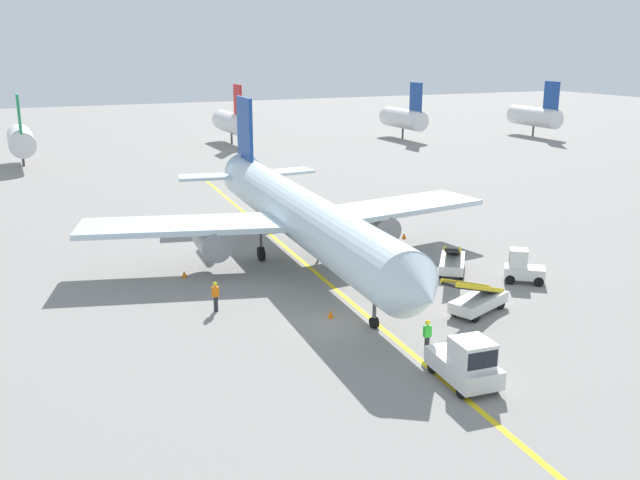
{
  "coord_description": "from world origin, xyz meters",
  "views": [
    {
      "loc": [
        -15.39,
        -31.2,
        14.13
      ],
      "look_at": [
        1.96,
        7.3,
        2.5
      ],
      "focal_mm": 39.78,
      "sensor_mm": 36.0,
      "label": 1
    }
  ],
  "objects_px": {
    "safety_cone_tail_area": "(331,314)",
    "belt_loader_forward_hold": "(452,261)",
    "pushback_tug": "(466,363)",
    "safety_cone_nose_right": "(512,254)",
    "ground_crew_wing_walker": "(427,336)",
    "safety_cone_wingtip_left": "(404,236)",
    "ground_crew_marshaller": "(216,296)",
    "baggage_tug_near_wing": "(522,268)",
    "safety_cone_wingtip_right": "(366,247)",
    "belt_loader_aft_hold": "(477,299)",
    "safety_cone_nose_left": "(184,274)",
    "airliner": "(298,214)"
  },
  "relations": [
    {
      "from": "belt_loader_forward_hold",
      "to": "safety_cone_tail_area",
      "type": "bearing_deg",
      "value": -159.58
    },
    {
      "from": "pushback_tug",
      "to": "safety_cone_nose_left",
      "type": "xyz_separation_m",
      "value": [
        -7.54,
        19.38,
        -0.77
      ]
    },
    {
      "from": "baggage_tug_near_wing",
      "to": "safety_cone_nose_left",
      "type": "xyz_separation_m",
      "value": [
        -18.75,
        9.49,
        -0.71
      ]
    },
    {
      "from": "baggage_tug_near_wing",
      "to": "safety_cone_nose_left",
      "type": "relative_size",
      "value": 6.12
    },
    {
      "from": "pushback_tug",
      "to": "belt_loader_aft_hold",
      "type": "bearing_deg",
      "value": 50.47
    },
    {
      "from": "safety_cone_nose_left",
      "to": "safety_cone_wingtip_left",
      "type": "relative_size",
      "value": 1.0
    },
    {
      "from": "pushback_tug",
      "to": "baggage_tug_near_wing",
      "type": "distance_m",
      "value": 14.95
    },
    {
      "from": "belt_loader_aft_hold",
      "to": "safety_cone_nose_right",
      "type": "bearing_deg",
      "value": 41.85
    },
    {
      "from": "airliner",
      "to": "safety_cone_nose_right",
      "type": "xyz_separation_m",
      "value": [
        13.91,
        -4.82,
        -3.2
      ]
    },
    {
      "from": "belt_loader_forward_hold",
      "to": "belt_loader_aft_hold",
      "type": "height_order",
      "value": "same"
    },
    {
      "from": "safety_cone_nose_left",
      "to": "belt_loader_aft_hold",
      "type": "bearing_deg",
      "value": -43.98
    },
    {
      "from": "airliner",
      "to": "safety_cone_wingtip_right",
      "type": "relative_size",
      "value": 80.3
    },
    {
      "from": "belt_loader_forward_hold",
      "to": "belt_loader_aft_hold",
      "type": "bearing_deg",
      "value": -113.58
    },
    {
      "from": "belt_loader_aft_hold",
      "to": "pushback_tug",
      "type": "bearing_deg",
      "value": -129.53
    },
    {
      "from": "pushback_tug",
      "to": "safety_cone_nose_left",
      "type": "bearing_deg",
      "value": 111.25
    },
    {
      "from": "ground_crew_wing_walker",
      "to": "safety_cone_wingtip_left",
      "type": "xyz_separation_m",
      "value": [
        9.72,
        18.41,
        -0.69
      ]
    },
    {
      "from": "belt_loader_aft_hold",
      "to": "ground_crew_wing_walker",
      "type": "bearing_deg",
      "value": -147.9
    },
    {
      "from": "pushback_tug",
      "to": "baggage_tug_near_wing",
      "type": "relative_size",
      "value": 1.39
    },
    {
      "from": "pushback_tug",
      "to": "belt_loader_forward_hold",
      "type": "bearing_deg",
      "value": 57.62
    },
    {
      "from": "airliner",
      "to": "baggage_tug_near_wing",
      "type": "relative_size",
      "value": 13.11
    },
    {
      "from": "safety_cone_wingtip_right",
      "to": "safety_cone_tail_area",
      "type": "distance_m",
      "value": 13.44
    },
    {
      "from": "belt_loader_forward_hold",
      "to": "safety_cone_tail_area",
      "type": "distance_m",
      "value": 11.15
    },
    {
      "from": "ground_crew_marshaller",
      "to": "safety_cone_nose_right",
      "type": "bearing_deg",
      "value": 4.16
    },
    {
      "from": "ground_crew_wing_walker",
      "to": "safety_cone_wingtip_left",
      "type": "relative_size",
      "value": 3.86
    },
    {
      "from": "ground_crew_marshaller",
      "to": "safety_cone_wingtip_left",
      "type": "distance_m",
      "value": 19.47
    },
    {
      "from": "airliner",
      "to": "safety_cone_nose_right",
      "type": "distance_m",
      "value": 15.06
    },
    {
      "from": "safety_cone_nose_left",
      "to": "safety_cone_wingtip_right",
      "type": "distance_m",
      "value": 13.41
    },
    {
      "from": "safety_cone_nose_right",
      "to": "safety_cone_wingtip_right",
      "type": "bearing_deg",
      "value": 144.74
    },
    {
      "from": "safety_cone_nose_right",
      "to": "pushback_tug",
      "type": "bearing_deg",
      "value": -134.43
    },
    {
      "from": "belt_loader_aft_hold",
      "to": "safety_cone_nose_left",
      "type": "height_order",
      "value": "belt_loader_aft_hold"
    },
    {
      "from": "airliner",
      "to": "safety_cone_wingtip_right",
      "type": "height_order",
      "value": "airliner"
    },
    {
      "from": "baggage_tug_near_wing",
      "to": "safety_cone_nose_left",
      "type": "height_order",
      "value": "baggage_tug_near_wing"
    },
    {
      "from": "safety_cone_wingtip_left",
      "to": "safety_cone_tail_area",
      "type": "xyz_separation_m",
      "value": [
        -11.95,
        -12.41,
        0.0
      ]
    },
    {
      "from": "safety_cone_wingtip_right",
      "to": "ground_crew_marshaller",
      "type": "bearing_deg",
      "value": -150.67
    },
    {
      "from": "pushback_tug",
      "to": "belt_loader_aft_hold",
      "type": "xyz_separation_m",
      "value": [
        5.56,
        6.74,
        -0.22
      ]
    },
    {
      "from": "belt_loader_forward_hold",
      "to": "safety_cone_nose_right",
      "type": "height_order",
      "value": "belt_loader_forward_hold"
    },
    {
      "from": "safety_cone_nose_left",
      "to": "safety_cone_nose_right",
      "type": "xyz_separation_m",
      "value": [
        21.67,
        -4.97,
        0.0
      ]
    },
    {
      "from": "belt_loader_forward_hold",
      "to": "safety_cone_tail_area",
      "type": "xyz_separation_m",
      "value": [
        -10.44,
        -3.88,
        -0.56
      ]
    },
    {
      "from": "belt_loader_forward_hold",
      "to": "ground_crew_wing_walker",
      "type": "height_order",
      "value": "belt_loader_forward_hold"
    },
    {
      "from": "ground_crew_wing_walker",
      "to": "belt_loader_forward_hold",
      "type": "bearing_deg",
      "value": 50.29
    },
    {
      "from": "belt_loader_aft_hold",
      "to": "safety_cone_nose_right",
      "type": "relative_size",
      "value": 11.6
    },
    {
      "from": "safety_cone_nose_left",
      "to": "safety_cone_nose_right",
      "type": "bearing_deg",
      "value": -12.91
    },
    {
      "from": "baggage_tug_near_wing",
      "to": "belt_loader_forward_hold",
      "type": "height_order",
      "value": "belt_loader_forward_hold"
    },
    {
      "from": "safety_cone_wingtip_left",
      "to": "safety_cone_wingtip_right",
      "type": "distance_m",
      "value": 4.35
    },
    {
      "from": "belt_loader_forward_hold",
      "to": "belt_loader_aft_hold",
      "type": "distance_m",
      "value": 7.11
    },
    {
      "from": "baggage_tug_near_wing",
      "to": "safety_cone_tail_area",
      "type": "xyz_separation_m",
      "value": [
        -13.24,
        -0.52,
        -0.71
      ]
    },
    {
      "from": "belt_loader_forward_hold",
      "to": "safety_cone_nose_left",
      "type": "height_order",
      "value": "belt_loader_forward_hold"
    },
    {
      "from": "baggage_tug_near_wing",
      "to": "ground_crew_marshaller",
      "type": "bearing_deg",
      "value": 170.96
    },
    {
      "from": "safety_cone_wingtip_left",
      "to": "safety_cone_wingtip_right",
      "type": "xyz_separation_m",
      "value": [
        -4.08,
        -1.51,
        0.0
      ]
    },
    {
      "from": "safety_cone_tail_area",
      "to": "belt_loader_forward_hold",
      "type": "bearing_deg",
      "value": 20.42
    }
  ]
}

